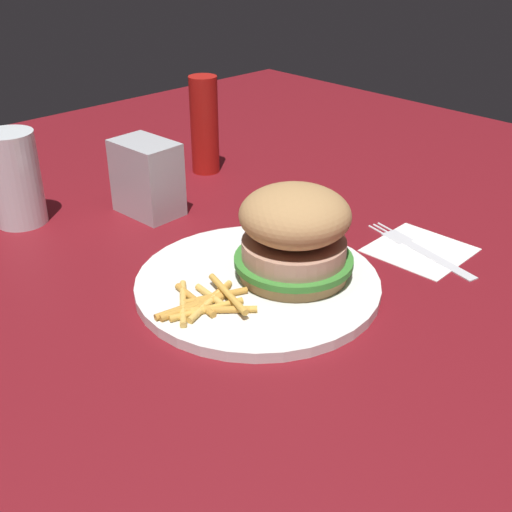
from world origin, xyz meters
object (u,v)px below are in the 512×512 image
at_px(plate, 256,284).
at_px(napkin_dispenser, 147,178).
at_px(sandwich, 294,233).
at_px(ketchup_bottle, 204,125).
at_px(napkin, 420,250).
at_px(drink_glass, 16,185).
at_px(fries_pile, 206,302).
at_px(fork, 419,247).

height_order(plate, napkin_dispenser, napkin_dispenser).
distance_m(sandwich, ketchup_bottle, 0.38).
xyz_separation_m(napkin, drink_glass, (0.42, 0.32, 0.05)).
height_order(fries_pile, fork, fries_pile).
bearing_deg(napkin_dispenser, ketchup_bottle, 109.69).
height_order(fries_pile, drink_glass, drink_glass).
distance_m(plate, sandwich, 0.07).
height_order(napkin, fork, fork).
bearing_deg(napkin, drink_glass, 37.17).
relative_size(plate, napkin_dispenser, 2.66).
xyz_separation_m(plate, fork, (-0.07, -0.21, -0.00)).
bearing_deg(fries_pile, napkin, -104.17).
bearing_deg(fork, plate, 71.01).
bearing_deg(drink_glass, fork, -142.70).
height_order(plate, fries_pile, fries_pile).
bearing_deg(sandwich, napkin_dispenser, 0.57).
bearing_deg(fries_pile, napkin_dispenser, -23.31).
distance_m(fries_pile, drink_glass, 0.35).
bearing_deg(fries_pile, sandwich, -98.88).
distance_m(napkin, drink_glass, 0.53).
relative_size(napkin, drink_glass, 0.88).
bearing_deg(fork, napkin, 167.86).
height_order(fries_pile, napkin, fries_pile).
bearing_deg(sandwich, plate, 62.67).
height_order(sandwich, fork, sandwich).
relative_size(sandwich, ketchup_bottle, 0.87).
bearing_deg(sandwich, fork, -106.99).
bearing_deg(drink_glass, plate, -162.78).
relative_size(plate, sandwich, 2.05).
relative_size(fries_pile, napkin_dispenser, 1.02).
xyz_separation_m(fries_pile, fork, (-0.07, -0.29, -0.01)).
relative_size(fries_pile, napkin, 0.95).
height_order(fries_pile, napkin_dispenser, napkin_dispenser).
distance_m(napkin, ketchup_bottle, 0.40).
xyz_separation_m(fries_pile, napkin_dispenser, (0.25, -0.11, 0.03)).
bearing_deg(plate, ketchup_bottle, -31.39).
xyz_separation_m(sandwich, drink_glass, (0.37, 0.15, -0.01)).
bearing_deg(ketchup_bottle, plate, 148.61).
relative_size(napkin_dispenser, ketchup_bottle, 0.67).
xyz_separation_m(plate, drink_glass, (0.35, 0.11, 0.05)).
bearing_deg(napkin_dispenser, plate, -11.78).
relative_size(drink_glass, napkin_dispenser, 1.23).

